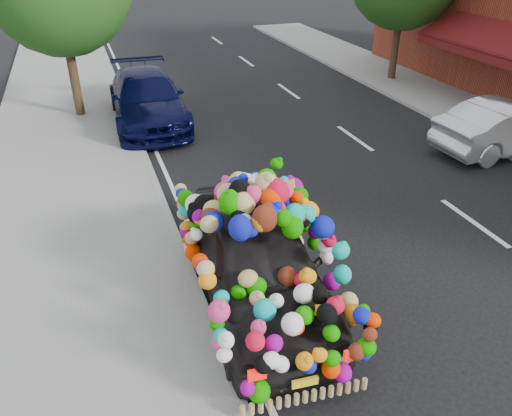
# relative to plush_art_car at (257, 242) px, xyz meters

# --- Properties ---
(ground) EXTENTS (100.00, 100.00, 0.00)m
(ground) POSITION_rel_plush_art_car_xyz_m (1.44, 0.79, -1.11)
(ground) COLOR black
(ground) RESTS_ON ground
(sidewalk) EXTENTS (4.00, 60.00, 0.12)m
(sidewalk) POSITION_rel_plush_art_car_xyz_m (-2.86, 0.79, -1.05)
(sidewalk) COLOR gray
(sidewalk) RESTS_ON ground
(kerb) EXTENTS (0.15, 60.00, 0.13)m
(kerb) POSITION_rel_plush_art_car_xyz_m (-0.91, 0.79, -1.04)
(kerb) COLOR gray
(kerb) RESTS_ON ground
(lane_markings) EXTENTS (6.00, 50.00, 0.01)m
(lane_markings) POSITION_rel_plush_art_car_xyz_m (5.04, 0.79, -1.10)
(lane_markings) COLOR silver
(lane_markings) RESTS_ON ground
(plush_art_car) EXTENTS (2.48, 4.78, 2.16)m
(plush_art_car) POSITION_rel_plush_art_car_xyz_m (0.00, 0.00, 0.00)
(plush_art_car) COLOR black
(plush_art_car) RESTS_ON ground
(navy_sedan) EXTENTS (2.31, 5.28, 1.51)m
(navy_sedan) POSITION_rel_plush_art_car_xyz_m (-0.36, 9.09, -0.35)
(navy_sedan) COLOR black
(navy_sedan) RESTS_ON ground
(silver_hatchback) EXTENTS (4.29, 1.69, 1.39)m
(silver_hatchback) POSITION_rel_plush_art_car_xyz_m (8.44, 3.62, -0.41)
(silver_hatchback) COLOR #B4B6BC
(silver_hatchback) RESTS_ON ground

